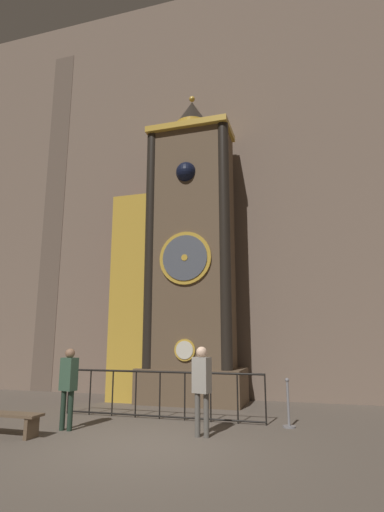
{
  "coord_description": "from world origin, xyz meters",
  "views": [
    {
      "loc": [
        3.06,
        -7.04,
        1.89
      ],
      "look_at": [
        -0.49,
        4.92,
        4.47
      ],
      "focal_mm": 28.0,
      "sensor_mm": 36.0,
      "label": 1
    }
  ],
  "objects_px": {
    "clock_tower": "(180,262)",
    "visitor_far": "(202,381)",
    "stanchion_post": "(289,411)",
    "visitor_bench": "(7,419)",
    "visitor_near": "(68,381)"
  },
  "relations": [
    {
      "from": "visitor_far",
      "to": "stanchion_post",
      "type": "distance_m",
      "value": 2.22
    },
    {
      "from": "clock_tower",
      "to": "stanchion_post",
      "type": "height_order",
      "value": "clock_tower"
    },
    {
      "from": "visitor_near",
      "to": "stanchion_post",
      "type": "relative_size",
      "value": 1.62
    },
    {
      "from": "clock_tower",
      "to": "visitor_near",
      "type": "height_order",
      "value": "clock_tower"
    },
    {
      "from": "stanchion_post",
      "to": "visitor_bench",
      "type": "height_order",
      "value": "stanchion_post"
    },
    {
      "from": "stanchion_post",
      "to": "visitor_bench",
      "type": "bearing_deg",
      "value": -155.52
    },
    {
      "from": "clock_tower",
      "to": "visitor_far",
      "type": "relative_size",
      "value": 5.89
    },
    {
      "from": "clock_tower",
      "to": "visitor_far",
      "type": "height_order",
      "value": "clock_tower"
    },
    {
      "from": "clock_tower",
      "to": "stanchion_post",
      "type": "distance_m",
      "value": 5.78
    },
    {
      "from": "clock_tower",
      "to": "stanchion_post",
      "type": "relative_size",
      "value": 9.84
    },
    {
      "from": "visitor_far",
      "to": "visitor_bench",
      "type": "distance_m",
      "value": 3.93
    },
    {
      "from": "clock_tower",
      "to": "visitor_near",
      "type": "distance_m",
      "value": 5.42
    },
    {
      "from": "visitor_near",
      "to": "clock_tower",
      "type": "bearing_deg",
      "value": 89.58
    },
    {
      "from": "visitor_bench",
      "to": "stanchion_post",
      "type": "bearing_deg",
      "value": 24.48
    },
    {
      "from": "clock_tower",
      "to": "visitor_far",
      "type": "xyz_separation_m",
      "value": [
        1.78,
        -3.91,
        -3.25
      ]
    }
  ]
}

